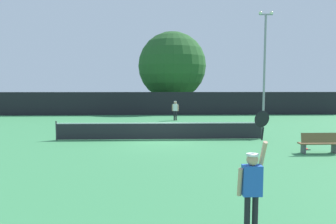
{
  "coord_description": "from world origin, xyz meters",
  "views": [
    {
      "loc": [
        -0.13,
        -16.94,
        3.01
      ],
      "look_at": [
        0.52,
        2.2,
        1.36
      ],
      "focal_mm": 32.68,
      "sensor_mm": 36.0,
      "label": 1
    }
  ],
  "objects_px": {
    "tennis_ball": "(164,133)",
    "spare_racket": "(305,149)",
    "courtside_bench": "(320,143)",
    "large_tree": "(172,66)",
    "player_receiving": "(175,109)",
    "parked_car_mid": "(214,104)",
    "player_serving": "(252,181)",
    "light_pole": "(265,60)",
    "parked_car_near": "(134,103)"
  },
  "relations": [
    {
      "from": "player_serving",
      "to": "tennis_ball",
      "type": "height_order",
      "value": "player_serving"
    },
    {
      "from": "tennis_ball",
      "to": "large_tree",
      "type": "bearing_deg",
      "value": 85.68
    },
    {
      "from": "player_receiving",
      "to": "light_pole",
      "type": "height_order",
      "value": "light_pole"
    },
    {
      "from": "light_pole",
      "to": "parked_car_mid",
      "type": "height_order",
      "value": "light_pole"
    },
    {
      "from": "courtside_bench",
      "to": "light_pole",
      "type": "distance_m",
      "value": 12.66
    },
    {
      "from": "spare_racket",
      "to": "parked_car_near",
      "type": "distance_m",
      "value": 27.9
    },
    {
      "from": "player_serving",
      "to": "parked_car_mid",
      "type": "xyz_separation_m",
      "value": [
        4.95,
        31.02,
        -0.33
      ]
    },
    {
      "from": "light_pole",
      "to": "spare_racket",
      "type": "bearing_deg",
      "value": -99.07
    },
    {
      "from": "player_serving",
      "to": "courtside_bench",
      "type": "relative_size",
      "value": 1.4
    },
    {
      "from": "player_receiving",
      "to": "parked_car_near",
      "type": "relative_size",
      "value": 0.39
    },
    {
      "from": "courtside_bench",
      "to": "spare_racket",
      "type": "bearing_deg",
      "value": 99.36
    },
    {
      "from": "parked_car_mid",
      "to": "player_serving",
      "type": "bearing_deg",
      "value": -94.84
    },
    {
      "from": "player_serving",
      "to": "tennis_ball",
      "type": "bearing_deg",
      "value": 96.41
    },
    {
      "from": "courtside_bench",
      "to": "light_pole",
      "type": "relative_size",
      "value": 0.2
    },
    {
      "from": "spare_racket",
      "to": "courtside_bench",
      "type": "height_order",
      "value": "courtside_bench"
    },
    {
      "from": "light_pole",
      "to": "parked_car_mid",
      "type": "bearing_deg",
      "value": 98.95
    },
    {
      "from": "player_serving",
      "to": "tennis_ball",
      "type": "xyz_separation_m",
      "value": [
        -1.46,
        13.01,
        -1.07
      ]
    },
    {
      "from": "player_receiving",
      "to": "courtside_bench",
      "type": "height_order",
      "value": "player_receiving"
    },
    {
      "from": "player_receiving",
      "to": "parked_car_mid",
      "type": "height_order",
      "value": "parked_car_mid"
    },
    {
      "from": "player_serving",
      "to": "light_pole",
      "type": "height_order",
      "value": "light_pole"
    },
    {
      "from": "player_receiving",
      "to": "large_tree",
      "type": "distance_m",
      "value": 10.67
    },
    {
      "from": "large_tree",
      "to": "courtside_bench",
      "type": "bearing_deg",
      "value": -76.68
    },
    {
      "from": "light_pole",
      "to": "parked_car_near",
      "type": "distance_m",
      "value": 19.82
    },
    {
      "from": "light_pole",
      "to": "player_receiving",
      "type": "bearing_deg",
      "value": 167.42
    },
    {
      "from": "spare_racket",
      "to": "large_tree",
      "type": "bearing_deg",
      "value": 103.49
    },
    {
      "from": "tennis_ball",
      "to": "light_pole",
      "type": "height_order",
      "value": "light_pole"
    },
    {
      "from": "player_serving",
      "to": "tennis_ball",
      "type": "distance_m",
      "value": 13.13
    },
    {
      "from": "player_receiving",
      "to": "courtside_bench",
      "type": "xyz_separation_m",
      "value": [
        5.65,
        -13.31,
        -0.55
      ]
    },
    {
      "from": "player_serving",
      "to": "spare_racket",
      "type": "height_order",
      "value": "player_serving"
    },
    {
      "from": "spare_racket",
      "to": "large_tree",
      "type": "xyz_separation_m",
      "value": [
        -5.29,
        22.06,
        5.31
      ]
    },
    {
      "from": "player_receiving",
      "to": "tennis_ball",
      "type": "height_order",
      "value": "player_receiving"
    },
    {
      "from": "light_pole",
      "to": "parked_car_near",
      "type": "height_order",
      "value": "light_pole"
    },
    {
      "from": "light_pole",
      "to": "large_tree",
      "type": "xyz_separation_m",
      "value": [
        -7.0,
        11.37,
        0.26
      ]
    },
    {
      "from": "tennis_ball",
      "to": "player_receiving",
      "type": "bearing_deg",
      "value": 81.61
    },
    {
      "from": "courtside_bench",
      "to": "light_pole",
      "type": "xyz_separation_m",
      "value": [
        1.54,
        11.7,
        4.59
      ]
    },
    {
      "from": "spare_racket",
      "to": "large_tree",
      "type": "relative_size",
      "value": 0.06
    },
    {
      "from": "parked_car_near",
      "to": "light_pole",
      "type": "bearing_deg",
      "value": -56.82
    },
    {
      "from": "player_receiving",
      "to": "tennis_ball",
      "type": "distance_m",
      "value": 7.7
    },
    {
      "from": "parked_car_mid",
      "to": "large_tree",
      "type": "bearing_deg",
      "value": -167.95
    },
    {
      "from": "courtside_bench",
      "to": "parked_car_near",
      "type": "height_order",
      "value": "parked_car_near"
    },
    {
      "from": "player_receiving",
      "to": "light_pole",
      "type": "xyz_separation_m",
      "value": [
        7.19,
        -1.61,
        4.04
      ]
    },
    {
      "from": "player_serving",
      "to": "large_tree",
      "type": "xyz_separation_m",
      "value": [
        -0.15,
        30.32,
        4.22
      ]
    },
    {
      "from": "courtside_bench",
      "to": "large_tree",
      "type": "xyz_separation_m",
      "value": [
        -5.46,
        23.07,
        4.85
      ]
    },
    {
      "from": "tennis_ball",
      "to": "parked_car_mid",
      "type": "distance_m",
      "value": 19.14
    },
    {
      "from": "player_serving",
      "to": "courtside_bench",
      "type": "bearing_deg",
      "value": 53.83
    },
    {
      "from": "tennis_ball",
      "to": "spare_racket",
      "type": "distance_m",
      "value": 8.13
    },
    {
      "from": "player_serving",
      "to": "parked_car_mid",
      "type": "relative_size",
      "value": 0.58
    },
    {
      "from": "courtside_bench",
      "to": "parked_car_mid",
      "type": "xyz_separation_m",
      "value": [
        -0.36,
        23.77,
        0.3
      ]
    },
    {
      "from": "player_serving",
      "to": "large_tree",
      "type": "relative_size",
      "value": 0.27
    },
    {
      "from": "spare_racket",
      "to": "large_tree",
      "type": "distance_m",
      "value": 23.3
    }
  ]
}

